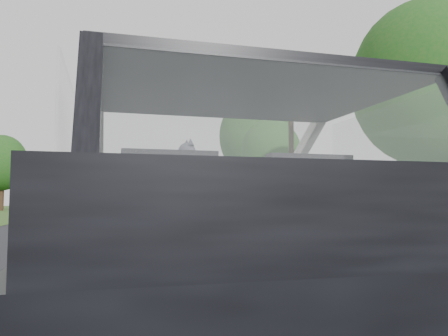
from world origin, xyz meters
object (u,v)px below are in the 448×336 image
other_car (141,204)px  cat (221,166)px  subject_car (224,217)px  highway_sign (258,194)px  utility_pole (291,136)px

other_car → cat: bearing=-95.8°
subject_car → highway_sign: (6.74, 18.47, 0.42)m
other_car → subject_car: bearing=-96.2°
subject_car → cat: size_ratio=6.25×
cat → other_car: size_ratio=0.16×
cat → utility_pole: 19.53m
subject_car → other_car: size_ratio=0.99×
subject_car → cat: subject_car is taller
utility_pole → subject_car: bearing=-115.0°
cat → other_car: (0.56, 15.81, -0.43)m
cat → highway_sign: bearing=56.4°
other_car → utility_pole: size_ratio=0.49×
cat → subject_car: bearing=-116.1°
subject_car → highway_sign: 19.67m
highway_sign → utility_pole: (1.67, -0.45, 3.01)m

